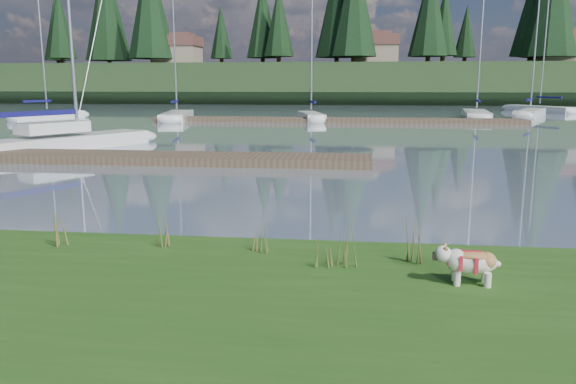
# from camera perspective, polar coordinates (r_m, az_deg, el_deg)

# --- Properties ---
(ground) EXTENTS (200.00, 200.00, 0.00)m
(ground) POSITION_cam_1_polar(r_m,az_deg,el_deg) (40.18, 1.91, 7.11)
(ground) COLOR gray
(ground) RESTS_ON ground
(ridge) EXTENTS (200.00, 20.00, 5.00)m
(ridge) POSITION_cam_1_polar(r_m,az_deg,el_deg) (83.01, 4.51, 10.85)
(ridge) COLOR #1D3117
(ridge) RESTS_ON ground
(bulldog) EXTENTS (0.78, 0.35, 0.47)m
(bulldog) POSITION_cam_1_polar(r_m,az_deg,el_deg) (7.20, 18.01, -6.66)
(bulldog) COLOR silver
(bulldog) RESTS_ON bank
(sailboat_main) EXTENTS (5.63, 8.43, 12.49)m
(sailboat_main) POSITION_cam_1_polar(r_m,az_deg,el_deg) (25.75, -20.66, 5.13)
(sailboat_main) COLOR silver
(sailboat_main) RESTS_ON ground
(dock_near) EXTENTS (16.00, 2.00, 0.30)m
(dock_near) POSITION_cam_1_polar(r_m,az_deg,el_deg) (20.50, -14.49, 3.38)
(dock_near) COLOR #4C3D2C
(dock_near) RESTS_ON ground
(dock_far) EXTENTS (26.00, 2.20, 0.30)m
(dock_far) POSITION_cam_1_polar(r_m,az_deg,el_deg) (40.05, 4.79, 7.28)
(dock_far) COLOR #4C3D2C
(dock_far) RESTS_ON ground
(sailboat_bg_0) EXTENTS (4.07, 6.37, 9.60)m
(sailboat_bg_0) POSITION_cam_1_polar(r_m,az_deg,el_deg) (47.14, -22.67, 7.25)
(sailboat_bg_0) COLOR silver
(sailboat_bg_0) RESTS_ON ground
(sailboat_bg_1) EXTENTS (3.29, 8.83, 12.85)m
(sailboat_bg_1) POSITION_cam_1_polar(r_m,az_deg,el_deg) (44.24, -11.09, 7.70)
(sailboat_bg_1) COLOR silver
(sailboat_bg_1) RESTS_ON ground
(sailboat_bg_2) EXTENTS (2.69, 6.66, 9.98)m
(sailboat_bg_2) POSITION_cam_1_polar(r_m,az_deg,el_deg) (42.40, 2.25, 7.77)
(sailboat_bg_2) COLOR silver
(sailboat_bg_2) RESTS_ON ground
(sailboat_bg_3) EXTENTS (2.89, 8.96, 12.85)m
(sailboat_bg_3) POSITION_cam_1_polar(r_m,az_deg,el_deg) (47.61, 18.52, 7.56)
(sailboat_bg_3) COLOR silver
(sailboat_bg_3) RESTS_ON ground
(sailboat_bg_4) EXTENTS (4.67, 7.81, 11.62)m
(sailboat_bg_4) POSITION_cam_1_polar(r_m,az_deg,el_deg) (51.65, 23.49, 7.45)
(sailboat_bg_4) COLOR silver
(sailboat_bg_4) RESTS_ON ground
(sailboat_bg_5) EXTENTS (5.62, 7.77, 11.61)m
(sailboat_bg_5) POSITION_cam_1_polar(r_m,az_deg,el_deg) (59.66, 23.66, 7.80)
(sailboat_bg_5) COLOR silver
(sailboat_bg_5) RESTS_ON ground
(weed_0) EXTENTS (0.17, 0.14, 0.57)m
(weed_0) POSITION_cam_1_polar(r_m,az_deg,el_deg) (8.59, -12.36, -3.89)
(weed_0) COLOR #475B23
(weed_0) RESTS_ON bank
(weed_1) EXTENTS (0.17, 0.14, 0.57)m
(weed_1) POSITION_cam_1_polar(r_m,az_deg,el_deg) (8.09, -2.83, -4.54)
(weed_1) COLOR #475B23
(weed_1) RESTS_ON bank
(weed_2) EXTENTS (0.17, 0.14, 0.72)m
(weed_2) POSITION_cam_1_polar(r_m,az_deg,el_deg) (7.54, 5.92, -5.29)
(weed_2) COLOR #475B23
(weed_2) RESTS_ON bank
(weed_3) EXTENTS (0.17, 0.14, 0.62)m
(weed_3) POSITION_cam_1_polar(r_m,az_deg,el_deg) (9.10, -22.19, -3.48)
(weed_3) COLOR #475B23
(weed_3) RESTS_ON bank
(weed_4) EXTENTS (0.17, 0.14, 0.45)m
(weed_4) POSITION_cam_1_polar(r_m,az_deg,el_deg) (7.52, 3.69, -6.18)
(weed_4) COLOR #475B23
(weed_4) RESTS_ON bank
(weed_5) EXTENTS (0.17, 0.14, 0.68)m
(weed_5) POSITION_cam_1_polar(r_m,az_deg,el_deg) (7.79, 12.41, -5.07)
(weed_5) COLOR #475B23
(weed_5) RESTS_ON bank
(mud_lip) EXTENTS (60.00, 0.50, 0.14)m
(mud_lip) POSITION_cam_1_polar(r_m,az_deg,el_deg) (9.40, -14.87, -5.98)
(mud_lip) COLOR #33281C
(mud_lip) RESTS_ON ground
(conifer_1) EXTENTS (4.40, 4.40, 11.30)m
(conifer_1) POSITION_cam_1_polar(r_m,az_deg,el_deg) (92.24, -22.18, 15.58)
(conifer_1) COLOR #382619
(conifer_1) RESTS_ON ridge
(conifer_2) EXTENTS (6.60, 6.60, 16.05)m
(conifer_2) POSITION_cam_1_polar(r_m,az_deg,el_deg) (83.65, -13.83, 18.16)
(conifer_2) COLOR #382619
(conifer_2) RESTS_ON ridge
(conifer_3) EXTENTS (4.84, 4.84, 12.25)m
(conifer_3) POSITION_cam_1_polar(r_m,az_deg,el_deg) (83.51, -2.61, 17.22)
(conifer_3) COLOR #382619
(conifer_3) RESTS_ON ridge
(conifer_4) EXTENTS (6.16, 6.16, 15.10)m
(conifer_4) POSITION_cam_1_polar(r_m,az_deg,el_deg) (76.64, 6.78, 18.73)
(conifer_4) COLOR #382619
(conifer_4) RESTS_ON ridge
(conifer_5) EXTENTS (3.96, 3.96, 10.35)m
(conifer_5) POSITION_cam_1_polar(r_m,az_deg,el_deg) (81.18, 15.60, 16.37)
(conifer_5) COLOR #382619
(conifer_5) RESTS_ON ridge
(house_0) EXTENTS (6.30, 5.30, 4.65)m
(house_0) POSITION_cam_1_polar(r_m,az_deg,el_deg) (84.00, -11.17, 13.96)
(house_0) COLOR gray
(house_0) RESTS_ON ridge
(house_1) EXTENTS (6.30, 5.30, 4.65)m
(house_1) POSITION_cam_1_polar(r_m,az_deg,el_deg) (81.11, 8.87, 14.15)
(house_1) COLOR gray
(house_1) RESTS_ON ridge
(house_2) EXTENTS (6.30, 5.30, 4.65)m
(house_2) POSITION_cam_1_polar(r_m,az_deg,el_deg) (83.42, 26.09, 13.10)
(house_2) COLOR gray
(house_2) RESTS_ON ridge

